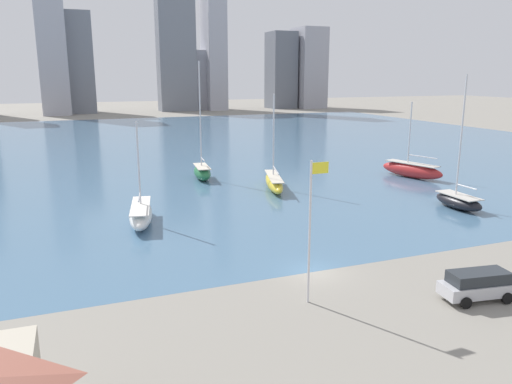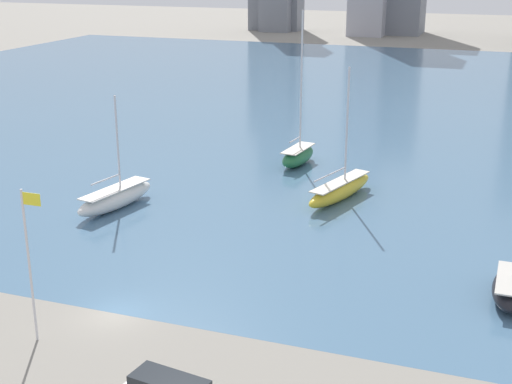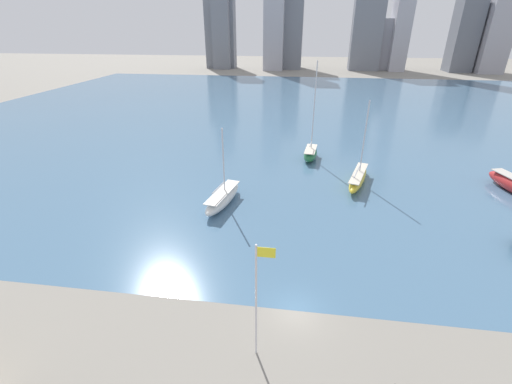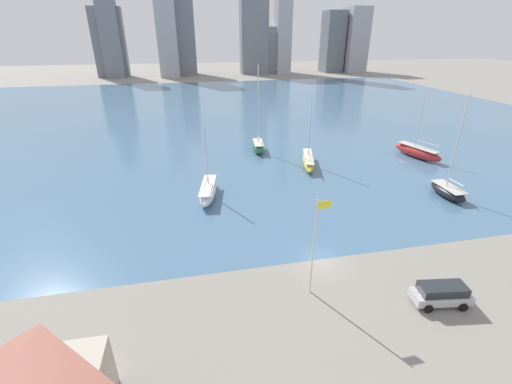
% 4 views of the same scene
% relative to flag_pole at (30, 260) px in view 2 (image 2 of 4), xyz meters
% --- Properties ---
extents(ground_plane, '(500.00, 500.00, 0.00)m').
position_rel_flag_pole_xyz_m(ground_plane, '(2.54, 4.30, -5.05)').
color(ground_plane, gray).
extents(harbor_water, '(180.00, 140.00, 0.00)m').
position_rel_flag_pole_xyz_m(harbor_water, '(2.54, 74.30, -5.05)').
color(harbor_water, '#476B89').
rests_on(harbor_water, ground_plane).
extents(flag_pole, '(1.24, 0.14, 9.17)m').
position_rel_flag_pole_xyz_m(flag_pole, '(0.00, 0.00, 0.00)').
color(flag_pole, silver).
rests_on(flag_pole, ground_plane).
extents(sailboat_green, '(2.87, 6.81, 15.92)m').
position_rel_flag_pole_xyz_m(sailboat_green, '(3.86, 39.68, -3.95)').
color(sailboat_green, '#236B3D').
rests_on(sailboat_green, harbor_water).
extents(sailboat_white, '(3.82, 9.46, 9.87)m').
position_rel_flag_pole_xyz_m(sailboat_white, '(-7.31, 21.33, -4.07)').
color(sailboat_white, white).
rests_on(sailboat_white, harbor_water).
extents(sailboat_black, '(2.58, 6.43, 14.19)m').
position_rel_flag_pole_xyz_m(sailboat_black, '(25.61, 14.56, -4.15)').
color(sailboat_black, black).
rests_on(sailboat_black, harbor_water).
extents(sailboat_yellow, '(4.66, 10.45, 11.89)m').
position_rel_flag_pole_xyz_m(sailboat_yellow, '(10.63, 30.27, -4.08)').
color(sailboat_yellow, yellow).
rests_on(sailboat_yellow, harbor_water).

